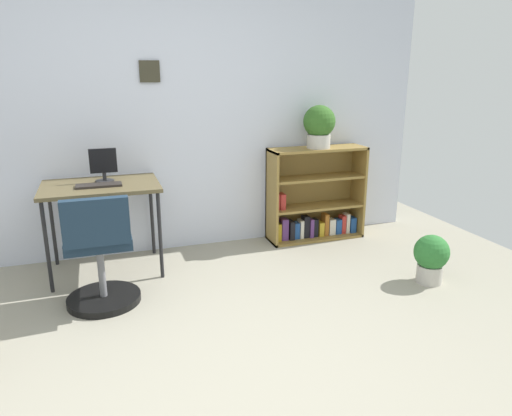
{
  "coord_description": "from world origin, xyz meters",
  "views": [
    {
      "loc": [
        -0.47,
        -2.12,
        1.62
      ],
      "look_at": [
        0.64,
        1.17,
        0.6
      ],
      "focal_mm": 32.96,
      "sensor_mm": 36.0,
      "label": 1
    }
  ],
  "objects_px": {
    "office_chair": "(100,258)",
    "bookshelf_low": "(313,199)",
    "keyboard": "(99,185)",
    "desk": "(101,192)",
    "monitor": "(103,165)",
    "potted_plant_on_shelf": "(319,125)",
    "potted_plant_floor": "(431,257)"
  },
  "relations": [
    {
      "from": "monitor",
      "to": "potted_plant_floor",
      "type": "distance_m",
      "value": 2.71
    },
    {
      "from": "monitor",
      "to": "potted_plant_on_shelf",
      "type": "relative_size",
      "value": 0.68
    },
    {
      "from": "bookshelf_low",
      "to": "potted_plant_on_shelf",
      "type": "bearing_deg",
      "value": -83.91
    },
    {
      "from": "monitor",
      "to": "potted_plant_floor",
      "type": "xyz_separation_m",
      "value": [
        2.37,
        -1.14,
        -0.67
      ]
    },
    {
      "from": "monitor",
      "to": "potted_plant_on_shelf",
      "type": "distance_m",
      "value": 1.97
    },
    {
      "from": "desk",
      "to": "monitor",
      "type": "distance_m",
      "value": 0.22
    },
    {
      "from": "keyboard",
      "to": "office_chair",
      "type": "height_order",
      "value": "office_chair"
    },
    {
      "from": "potted_plant_on_shelf",
      "to": "office_chair",
      "type": "bearing_deg",
      "value": -158.66
    },
    {
      "from": "desk",
      "to": "keyboard",
      "type": "distance_m",
      "value": 0.1
    },
    {
      "from": "desk",
      "to": "potted_plant_on_shelf",
      "type": "distance_m",
      "value": 2.05
    },
    {
      "from": "monitor",
      "to": "keyboard",
      "type": "relative_size",
      "value": 0.79
    },
    {
      "from": "desk",
      "to": "keyboard",
      "type": "height_order",
      "value": "keyboard"
    },
    {
      "from": "keyboard",
      "to": "potted_plant_on_shelf",
      "type": "height_order",
      "value": "potted_plant_on_shelf"
    },
    {
      "from": "desk",
      "to": "potted_plant_on_shelf",
      "type": "bearing_deg",
      "value": 4.64
    },
    {
      "from": "office_chair",
      "to": "bookshelf_low",
      "type": "xyz_separation_m",
      "value": [
        2.03,
        0.85,
        0.02
      ]
    },
    {
      "from": "keyboard",
      "to": "office_chair",
      "type": "distance_m",
      "value": 0.68
    },
    {
      "from": "keyboard",
      "to": "office_chair",
      "type": "bearing_deg",
      "value": -93.59
    },
    {
      "from": "keyboard",
      "to": "potted_plant_on_shelf",
      "type": "xyz_separation_m",
      "value": [
        2.01,
        0.23,
        0.37
      ]
    },
    {
      "from": "keyboard",
      "to": "potted_plant_floor",
      "type": "xyz_separation_m",
      "value": [
        2.42,
        -0.98,
        -0.54
      ]
    },
    {
      "from": "keyboard",
      "to": "potted_plant_floor",
      "type": "distance_m",
      "value": 2.66
    },
    {
      "from": "keyboard",
      "to": "potted_plant_floor",
      "type": "bearing_deg",
      "value": -22.12
    },
    {
      "from": "desk",
      "to": "monitor",
      "type": "height_order",
      "value": "monitor"
    },
    {
      "from": "desk",
      "to": "bookshelf_low",
      "type": "relative_size",
      "value": 0.96
    },
    {
      "from": "bookshelf_low",
      "to": "potted_plant_on_shelf",
      "type": "relative_size",
      "value": 2.37
    },
    {
      "from": "potted_plant_floor",
      "to": "keyboard",
      "type": "bearing_deg",
      "value": 157.88
    },
    {
      "from": "monitor",
      "to": "bookshelf_low",
      "type": "xyz_separation_m",
      "value": [
        1.95,
        0.14,
        -0.49
      ]
    },
    {
      "from": "bookshelf_low",
      "to": "office_chair",
      "type": "bearing_deg",
      "value": -157.25
    },
    {
      "from": "keyboard",
      "to": "potted_plant_on_shelf",
      "type": "bearing_deg",
      "value": 6.64
    },
    {
      "from": "office_chair",
      "to": "keyboard",
      "type": "bearing_deg",
      "value": 86.41
    },
    {
      "from": "keyboard",
      "to": "potted_plant_on_shelf",
      "type": "relative_size",
      "value": 0.86
    },
    {
      "from": "potted_plant_on_shelf",
      "to": "desk",
      "type": "bearing_deg",
      "value": -175.36
    },
    {
      "from": "bookshelf_low",
      "to": "potted_plant_floor",
      "type": "relative_size",
      "value": 2.42
    }
  ]
}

